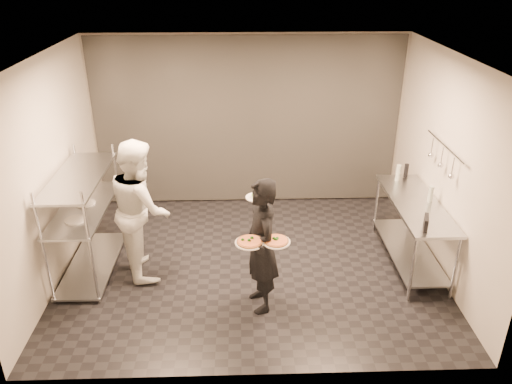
{
  "coord_description": "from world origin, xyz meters",
  "views": [
    {
      "loc": [
        -0.12,
        -5.76,
        3.87
      ],
      "look_at": [
        0.08,
        0.0,
        1.1
      ],
      "focal_mm": 35.0,
      "sensor_mm": 36.0,
      "label": 1
    }
  ],
  "objects_px": {
    "salad_plate": "(257,196)",
    "chef": "(141,208)",
    "prep_counter": "(413,222)",
    "pizza_plate_near": "(250,242)",
    "pizza_plate_far": "(276,241)",
    "bottle_clear": "(431,194)",
    "bottle_dark": "(406,171)",
    "bottle_green": "(398,173)",
    "pos_monitor": "(426,223)",
    "pass_rack": "(85,218)",
    "waiter": "(261,246)"
  },
  "relations": [
    {
      "from": "pizza_plate_near",
      "to": "salad_plate",
      "type": "bearing_deg",
      "value": 79.58
    },
    {
      "from": "pass_rack",
      "to": "chef",
      "type": "distance_m",
      "value": 0.76
    },
    {
      "from": "pass_rack",
      "to": "chef",
      "type": "xyz_separation_m",
      "value": [
        0.74,
        -0.05,
        0.15
      ]
    },
    {
      "from": "chef",
      "to": "salad_plate",
      "type": "distance_m",
      "value": 1.63
    },
    {
      "from": "pass_rack",
      "to": "pizza_plate_far",
      "type": "bearing_deg",
      "value": -24.57
    },
    {
      "from": "bottle_clear",
      "to": "bottle_dark",
      "type": "bearing_deg",
      "value": 95.66
    },
    {
      "from": "waiter",
      "to": "pizza_plate_far",
      "type": "xyz_separation_m",
      "value": [
        0.16,
        -0.22,
        0.2
      ]
    },
    {
      "from": "prep_counter",
      "to": "bottle_clear",
      "type": "relative_size",
      "value": 8.06
    },
    {
      "from": "chef",
      "to": "bottle_dark",
      "type": "relative_size",
      "value": 8.93
    },
    {
      "from": "pass_rack",
      "to": "pizza_plate_near",
      "type": "height_order",
      "value": "pass_rack"
    },
    {
      "from": "bottle_green",
      "to": "pass_rack",
      "type": "bearing_deg",
      "value": -170.76
    },
    {
      "from": "bottle_dark",
      "to": "pizza_plate_near",
      "type": "bearing_deg",
      "value": -140.21
    },
    {
      "from": "pizza_plate_near",
      "to": "pizza_plate_far",
      "type": "distance_m",
      "value": 0.29
    },
    {
      "from": "chef",
      "to": "salad_plate",
      "type": "bearing_deg",
      "value": -130.28
    },
    {
      "from": "pos_monitor",
      "to": "bottle_clear",
      "type": "height_order",
      "value": "bottle_clear"
    },
    {
      "from": "pizza_plate_far",
      "to": "prep_counter",
      "type": "bearing_deg",
      "value": 29.89
    },
    {
      "from": "waiter",
      "to": "pizza_plate_near",
      "type": "distance_m",
      "value": 0.35
    },
    {
      "from": "salad_plate",
      "to": "waiter",
      "type": "bearing_deg",
      "value": -81.61
    },
    {
      "from": "chef",
      "to": "waiter",
      "type": "bearing_deg",
      "value": -138.09
    },
    {
      "from": "pizza_plate_near",
      "to": "pos_monitor",
      "type": "bearing_deg",
      "value": 11.68
    },
    {
      "from": "bottle_green",
      "to": "pizza_plate_near",
      "type": "bearing_deg",
      "value": -139.91
    },
    {
      "from": "pass_rack",
      "to": "pizza_plate_far",
      "type": "xyz_separation_m",
      "value": [
        2.41,
        -1.1,
        0.27
      ]
    },
    {
      "from": "bottle_green",
      "to": "bottle_clear",
      "type": "bearing_deg",
      "value": -71.56
    },
    {
      "from": "prep_counter",
      "to": "pos_monitor",
      "type": "bearing_deg",
      "value": -99.82
    },
    {
      "from": "bottle_dark",
      "to": "pizza_plate_far",
      "type": "bearing_deg",
      "value": -136.7
    },
    {
      "from": "pos_monitor",
      "to": "pass_rack",
      "type": "bearing_deg",
      "value": -170.73
    },
    {
      "from": "chef",
      "to": "bottle_green",
      "type": "relative_size",
      "value": 7.72
    },
    {
      "from": "waiter",
      "to": "pizza_plate_near",
      "type": "bearing_deg",
      "value": -42.23
    },
    {
      "from": "waiter",
      "to": "salad_plate",
      "type": "xyz_separation_m",
      "value": [
        -0.04,
        0.26,
        0.52
      ]
    },
    {
      "from": "prep_counter",
      "to": "pizza_plate_near",
      "type": "xyz_separation_m",
      "value": [
        -2.21,
        -1.13,
        0.42
      ]
    },
    {
      "from": "prep_counter",
      "to": "pizza_plate_near",
      "type": "bearing_deg",
      "value": -153.03
    },
    {
      "from": "pos_monitor",
      "to": "bottle_green",
      "type": "bearing_deg",
      "value": 105.71
    },
    {
      "from": "pass_rack",
      "to": "chef",
      "type": "height_order",
      "value": "chef"
    },
    {
      "from": "prep_counter",
      "to": "pizza_plate_near",
      "type": "relative_size",
      "value": 5.57
    },
    {
      "from": "salad_plate",
      "to": "bottle_dark",
      "type": "height_order",
      "value": "salad_plate"
    },
    {
      "from": "prep_counter",
      "to": "chef",
      "type": "distance_m",
      "value": 3.6
    },
    {
      "from": "salad_plate",
      "to": "chef",
      "type": "bearing_deg",
      "value": 159.18
    },
    {
      "from": "prep_counter",
      "to": "waiter",
      "type": "relative_size",
      "value": 1.08
    },
    {
      "from": "pizza_plate_far",
      "to": "bottle_green",
      "type": "bearing_deg",
      "value": 43.87
    },
    {
      "from": "waiter",
      "to": "chef",
      "type": "relative_size",
      "value": 0.9
    },
    {
      "from": "prep_counter",
      "to": "bottle_clear",
      "type": "bearing_deg",
      "value": 2.31
    },
    {
      "from": "chef",
      "to": "bottle_dark",
      "type": "height_order",
      "value": "chef"
    },
    {
      "from": "pizza_plate_far",
      "to": "bottle_green",
      "type": "relative_size",
      "value": 1.31
    },
    {
      "from": "salad_plate",
      "to": "pos_monitor",
      "type": "relative_size",
      "value": 1.15
    },
    {
      "from": "prep_counter",
      "to": "bottle_dark",
      "type": "height_order",
      "value": "bottle_dark"
    },
    {
      "from": "waiter",
      "to": "pizza_plate_near",
      "type": "xyz_separation_m",
      "value": [
        -0.13,
        -0.25,
        0.21
      ]
    },
    {
      "from": "waiter",
      "to": "bottle_green",
      "type": "xyz_separation_m",
      "value": [
        2.03,
        1.57,
        0.21
      ]
    },
    {
      "from": "prep_counter",
      "to": "pizza_plate_near",
      "type": "distance_m",
      "value": 2.52
    },
    {
      "from": "salad_plate",
      "to": "pos_monitor",
      "type": "bearing_deg",
      "value": -2.23
    },
    {
      "from": "chef",
      "to": "bottle_clear",
      "type": "xyz_separation_m",
      "value": [
        3.77,
        0.06,
        0.11
      ]
    }
  ]
}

